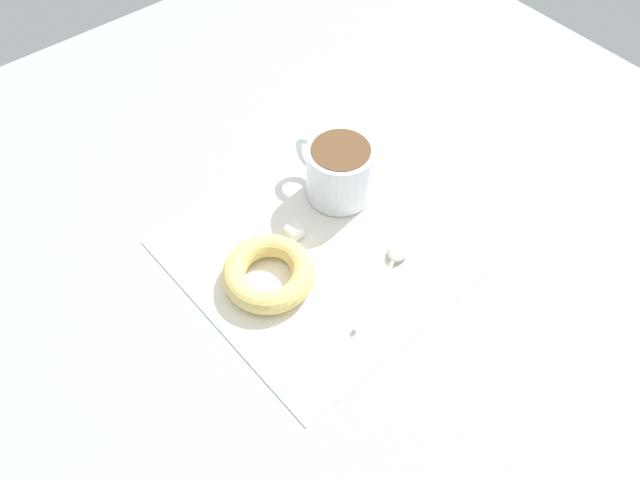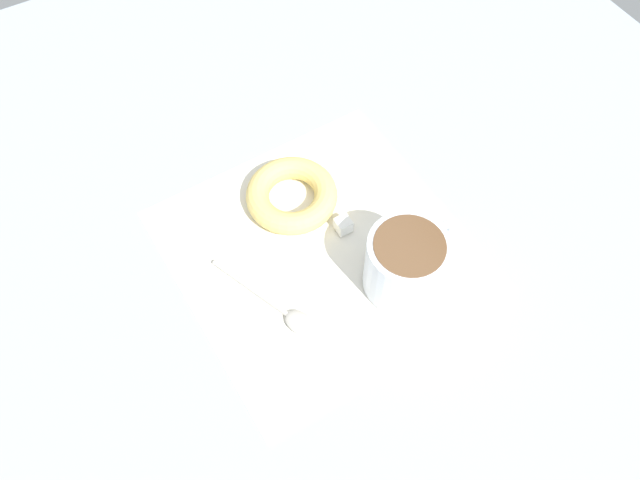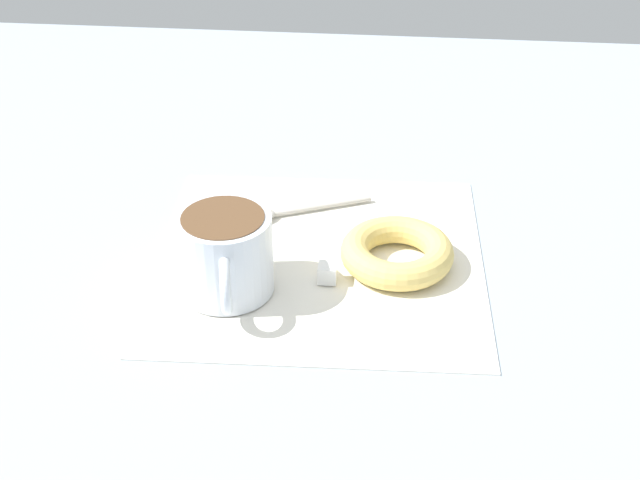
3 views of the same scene
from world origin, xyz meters
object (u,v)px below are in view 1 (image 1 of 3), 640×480
object	(u,v)px
coffee_cup	(339,170)
donut	(269,273)
spoon	(392,264)
sugar_cube	(294,232)

from	to	relation	value
coffee_cup	donut	size ratio (longest dim) A/B	1.07
coffee_cup	spoon	size ratio (longest dim) A/B	0.85
donut	sugar_cube	world-z (taller)	donut
coffee_cup	donut	world-z (taller)	coffee_cup
donut	sugar_cube	distance (cm)	7.06
donut	spoon	xyz separation A→B (cm)	(-7.50, -12.35, -0.95)
coffee_cup	donut	bearing A→B (deg)	109.76
coffee_cup	donut	distance (cm)	16.30
coffee_cup	sugar_cube	xyz separation A→B (cm)	(-2.21, 8.89, -3.09)
donut	spoon	world-z (taller)	donut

